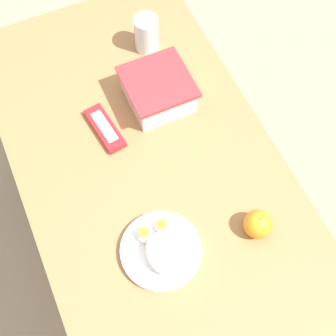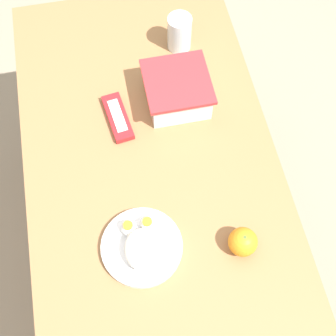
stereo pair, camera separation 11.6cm
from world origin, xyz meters
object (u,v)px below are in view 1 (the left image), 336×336
object	(u,v)px
orange_fruit	(258,224)
rice_plate	(161,250)
drinking_glass	(146,34)
food_container	(158,91)
candy_bar	(105,128)

from	to	relation	value
orange_fruit	rice_plate	world-z (taller)	orange_fruit
drinking_glass	orange_fruit	bearing A→B (deg)	1.48
rice_plate	drinking_glass	distance (m)	0.62
rice_plate	drinking_glass	bearing A→B (deg)	159.98
food_container	orange_fruit	size ratio (longest dim) A/B	2.55
drinking_glass	candy_bar	bearing A→B (deg)	-44.68
food_container	drinking_glass	world-z (taller)	drinking_glass
candy_bar	drinking_glass	world-z (taller)	drinking_glass
food_container	rice_plate	xyz separation A→B (m)	(0.40, -0.17, -0.02)
orange_fruit	drinking_glass	distance (m)	0.62
candy_bar	orange_fruit	bearing A→B (deg)	29.49
food_container	candy_bar	bearing A→B (deg)	-79.57
orange_fruit	drinking_glass	xyz separation A→B (m)	(-0.62, -0.02, 0.02)
food_container	candy_bar	world-z (taller)	food_container
food_container	orange_fruit	bearing A→B (deg)	8.03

